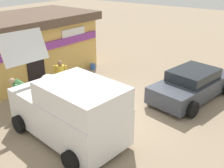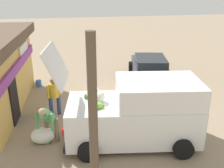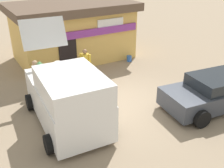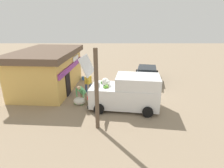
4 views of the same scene
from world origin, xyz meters
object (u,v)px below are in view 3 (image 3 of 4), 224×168
Objects in this scene: customer_bending at (44,72)px; paint_bucket at (129,58)px; delivery_van at (67,97)px; unloaded_banana_pile at (46,83)px; vendor_standing at (85,63)px; storefront_bar at (73,31)px; parked_sedan at (216,92)px.

paint_bucket is (5.15, 0.74, -0.71)m from customer_bending.
customer_bending is at bearing -171.78° from paint_bucket.
unloaded_banana_pile is (0.41, 3.00, -0.78)m from delivery_van.
delivery_van reaches higher than unloaded_banana_pile.
delivery_van is 3.44m from vendor_standing.
storefront_bar reaches higher than unloaded_banana_pile.
customer_bending is 0.67m from unloaded_banana_pile.
paint_bucket is at bearing 15.31° from vendor_standing.
unloaded_banana_pile is at bearing -135.43° from storefront_bar.
vendor_standing reaches higher than customer_bending.
vendor_standing is 1.93m from customer_bending.
vendor_standing is 1.94m from unloaded_banana_pile.
storefront_bar reaches higher than parked_sedan.
unloaded_banana_pile reaches higher than paint_bucket.
parked_sedan is 14.05× the size of paint_bucket.
delivery_van is 1.07× the size of parked_sedan.
unloaded_banana_pile is at bearing 168.56° from vendor_standing.
delivery_van reaches higher than vendor_standing.
paint_bucket is at bearing 87.25° from parked_sedan.
storefront_bar is 8.41× the size of unloaded_banana_pile.
storefront_bar is 4.19m from unloaded_banana_pile.
parked_sedan is 6.95m from customer_bending.
delivery_van is at bearing -97.77° from unloaded_banana_pile.
unloaded_banana_pile is (-1.79, 0.36, -0.65)m from vendor_standing.
storefront_bar is at bearing 60.78° from delivery_van.
storefront_bar reaches higher than vendor_standing.
unloaded_banana_pile is 5.05m from paint_bucket.
customer_bending reaches higher than unloaded_banana_pile.
storefront_bar reaches higher than customer_bending.
customer_bending is (0.28, 2.78, -0.16)m from delivery_van.
unloaded_banana_pile is at bearing -174.05° from paint_bucket.
delivery_van is 5.61m from parked_sedan.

